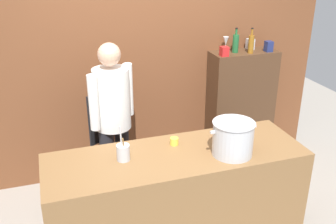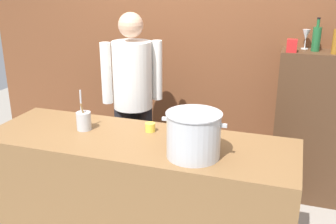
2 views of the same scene
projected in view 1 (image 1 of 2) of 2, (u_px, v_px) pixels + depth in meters
The scene contains 13 objects.
brick_back_panel at pixel (134, 42), 4.13m from camera, with size 4.40×0.10×3.00m, color brown.
prep_counter at pixel (176, 200), 3.32m from camera, with size 2.12×0.70×0.90m, color brown.
bar_cabinet at pixel (240, 107), 4.62m from camera, with size 0.76×0.32×1.35m, color #472D1C.
chef at pixel (113, 115), 3.70m from camera, with size 0.46×0.41×1.66m.
stockpot_large at pixel (233, 138), 3.09m from camera, with size 0.40×0.34×0.28m.
utensil_crock at pixel (123, 152), 3.03m from camera, with size 0.10×0.10×0.29m.
butter_jar at pixel (174, 141), 3.28m from camera, with size 0.07×0.07×0.06m, color yellow.
wine_bottle_green at pixel (236, 43), 4.27m from camera, with size 0.07×0.07×0.27m.
wine_bottle_amber at pixel (251, 44), 4.25m from camera, with size 0.06×0.06×0.28m.
wine_glass_wide at pixel (226, 41), 4.32m from camera, with size 0.06×0.06×0.16m.
spice_tin_silver at pixel (250, 44), 4.42m from camera, with size 0.08×0.08×0.12m, color #B2B2B7.
spice_tin_navy at pixel (269, 46), 4.33m from camera, with size 0.08×0.08×0.12m, color navy.
spice_tin_red at pixel (224, 51), 4.15m from camera, with size 0.08×0.08×0.10m, color red.
Camera 1 is at (-0.92, -2.59, 2.46)m, focal length 41.69 mm.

